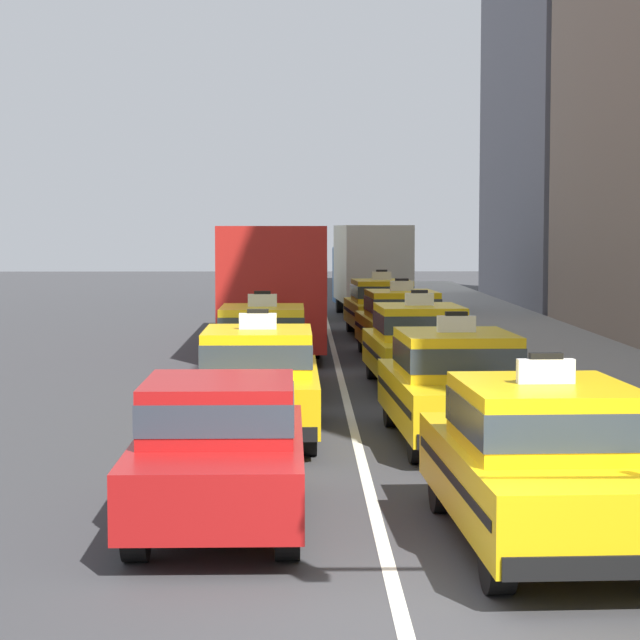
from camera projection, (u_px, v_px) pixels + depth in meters
The scene contains 14 objects.
ground_plane at pixel (402, 619), 9.94m from camera, with size 160.00×160.00×0.00m, color #353538.
lane_stripe_left_right at pixel (336, 358), 29.89m from camera, with size 0.14×80.00×0.01m, color silver.
sidewalk_curb at pixel (616, 380), 24.97m from camera, with size 4.00×90.00×0.15m, color gray.
sedan_left_nearest at pixel (220, 447), 13.02m from camera, with size 1.80×4.32×1.58m.
taxi_left_second at pixel (258, 380), 18.50m from camera, with size 1.85×4.57×1.96m.
taxi_left_third at pixel (263, 346), 23.83m from camera, with size 1.85×4.57×1.96m.
bus_left_fourth at pixel (275, 278), 32.93m from camera, with size 2.60×11.22×3.22m.
taxi_left_fifth at pixel (276, 294), 42.71m from camera, with size 1.83×4.57×1.96m.
taxi_right_nearest at pixel (542, 461), 12.10m from camera, with size 2.00×4.63×1.96m.
taxi_right_second at pixel (455, 384), 17.99m from camera, with size 1.99×4.63×1.96m.
taxi_right_third at pixel (418, 344), 24.17m from camera, with size 2.00×4.63×1.96m.
taxi_right_fourth at pixel (401, 323), 29.72m from camera, with size 2.05×4.65×1.96m.
taxi_right_fifth at pixel (381, 306), 35.90m from camera, with size 2.05×4.65×1.96m.
box_truck_right_sixth at pixel (369, 267), 44.39m from camera, with size 2.60×7.08×3.27m.
Camera 1 is at (-0.80, -9.72, 3.17)m, focal length 68.79 mm.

